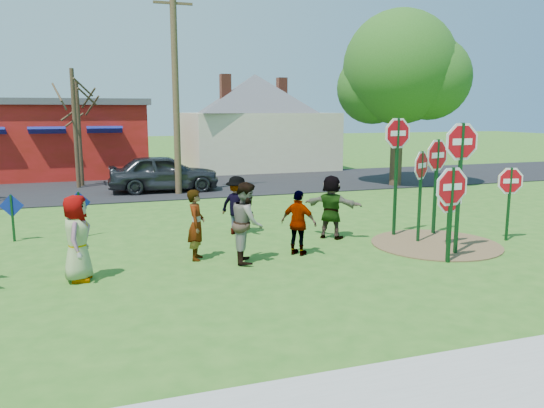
{
  "coord_description": "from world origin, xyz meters",
  "views": [
    {
      "loc": [
        -3.55,
        -11.98,
        3.33
      ],
      "look_at": [
        0.59,
        0.33,
        1.04
      ],
      "focal_mm": 35.0,
      "sensor_mm": 36.0,
      "label": 1
    }
  ],
  "objects_px": {
    "utility_pole": "(175,83)",
    "leafy_tree": "(402,74)",
    "stop_sign_c": "(461,158)",
    "stop_sign_d": "(437,163)",
    "stop_sign_a": "(451,194)",
    "person_b": "(196,225)",
    "suv": "(164,173)",
    "person_a": "(77,238)",
    "stop_sign_b": "(397,146)"
  },
  "relations": [
    {
      "from": "stop_sign_a",
      "to": "stop_sign_c",
      "type": "relative_size",
      "value": 0.71
    },
    {
      "from": "stop_sign_a",
      "to": "stop_sign_b",
      "type": "distance_m",
      "value": 2.76
    },
    {
      "from": "stop_sign_a",
      "to": "suv",
      "type": "xyz_separation_m",
      "value": [
        -4.63,
        12.49,
        -0.74
      ]
    },
    {
      "from": "stop_sign_d",
      "to": "suv",
      "type": "bearing_deg",
      "value": 102.92
    },
    {
      "from": "suv",
      "to": "utility_pole",
      "type": "xyz_separation_m",
      "value": [
        0.46,
        -0.86,
        3.6
      ]
    },
    {
      "from": "stop_sign_a",
      "to": "person_a",
      "type": "distance_m",
      "value": 7.87
    },
    {
      "from": "utility_pole",
      "to": "leafy_tree",
      "type": "height_order",
      "value": "utility_pole"
    },
    {
      "from": "stop_sign_d",
      "to": "person_b",
      "type": "bearing_deg",
      "value": 165.68
    },
    {
      "from": "stop_sign_d",
      "to": "utility_pole",
      "type": "relative_size",
      "value": 0.33
    },
    {
      "from": "person_b",
      "to": "stop_sign_a",
      "type": "bearing_deg",
      "value": -93.48
    },
    {
      "from": "stop_sign_a",
      "to": "stop_sign_c",
      "type": "distance_m",
      "value": 1.08
    },
    {
      "from": "person_a",
      "to": "stop_sign_d",
      "type": "bearing_deg",
      "value": -74.4
    },
    {
      "from": "stop_sign_a",
      "to": "suv",
      "type": "bearing_deg",
      "value": 105.23
    },
    {
      "from": "leafy_tree",
      "to": "stop_sign_a",
      "type": "bearing_deg",
      "value": -116.69
    },
    {
      "from": "stop_sign_a",
      "to": "utility_pole",
      "type": "relative_size",
      "value": 0.27
    },
    {
      "from": "utility_pole",
      "to": "leafy_tree",
      "type": "bearing_deg",
      "value": -3.47
    },
    {
      "from": "stop_sign_b",
      "to": "person_a",
      "type": "height_order",
      "value": "stop_sign_b"
    },
    {
      "from": "stop_sign_a",
      "to": "person_a",
      "type": "xyz_separation_m",
      "value": [
        -7.74,
        1.26,
        -0.67
      ]
    },
    {
      "from": "person_a",
      "to": "suv",
      "type": "xyz_separation_m",
      "value": [
        3.11,
        11.23,
        -0.06
      ]
    },
    {
      "from": "suv",
      "to": "stop_sign_c",
      "type": "bearing_deg",
      "value": -154.62
    },
    {
      "from": "stop_sign_d",
      "to": "suv",
      "type": "height_order",
      "value": "stop_sign_d"
    },
    {
      "from": "stop_sign_b",
      "to": "stop_sign_a",
      "type": "bearing_deg",
      "value": -101.41
    },
    {
      "from": "stop_sign_c",
      "to": "stop_sign_a",
      "type": "bearing_deg",
      "value": -137.97
    },
    {
      "from": "stop_sign_b",
      "to": "person_a",
      "type": "distance_m",
      "value": 8.23
    },
    {
      "from": "person_a",
      "to": "utility_pole",
      "type": "xyz_separation_m",
      "value": [
        3.57,
        10.37,
        3.54
      ]
    },
    {
      "from": "stop_sign_b",
      "to": "person_a",
      "type": "relative_size",
      "value": 1.91
    },
    {
      "from": "stop_sign_d",
      "to": "person_b",
      "type": "distance_m",
      "value": 6.69
    },
    {
      "from": "stop_sign_c",
      "to": "utility_pole",
      "type": "height_order",
      "value": "utility_pole"
    },
    {
      "from": "utility_pole",
      "to": "leafy_tree",
      "type": "xyz_separation_m",
      "value": [
        9.72,
        -0.59,
        0.51
      ]
    },
    {
      "from": "stop_sign_a",
      "to": "person_b",
      "type": "xyz_separation_m",
      "value": [
        -5.24,
        2.02,
        -0.74
      ]
    },
    {
      "from": "suv",
      "to": "stop_sign_a",
      "type": "bearing_deg",
      "value": -157.88
    },
    {
      "from": "utility_pole",
      "to": "person_b",
      "type": "bearing_deg",
      "value": -96.33
    },
    {
      "from": "stop_sign_d",
      "to": "leafy_tree",
      "type": "height_order",
      "value": "leafy_tree"
    },
    {
      "from": "stop_sign_c",
      "to": "stop_sign_d",
      "type": "bearing_deg",
      "value": 69.73
    },
    {
      "from": "person_b",
      "to": "suv",
      "type": "distance_m",
      "value": 10.48
    },
    {
      "from": "stop_sign_c",
      "to": "utility_pole",
      "type": "bearing_deg",
      "value": 114.26
    },
    {
      "from": "suv",
      "to": "utility_pole",
      "type": "bearing_deg",
      "value": -150.39
    },
    {
      "from": "stop_sign_b",
      "to": "stop_sign_c",
      "type": "relative_size",
      "value": 1.02
    },
    {
      "from": "person_a",
      "to": "leafy_tree",
      "type": "height_order",
      "value": "leafy_tree"
    },
    {
      "from": "person_a",
      "to": "suv",
      "type": "relative_size",
      "value": 0.39
    },
    {
      "from": "utility_pole",
      "to": "person_a",
      "type": "bearing_deg",
      "value": -108.98
    },
    {
      "from": "stop_sign_b",
      "to": "suv",
      "type": "bearing_deg",
      "value": 109.62
    },
    {
      "from": "person_b",
      "to": "stop_sign_d",
      "type": "bearing_deg",
      "value": -68.93
    },
    {
      "from": "stop_sign_b",
      "to": "stop_sign_d",
      "type": "relative_size",
      "value": 1.2
    },
    {
      "from": "stop_sign_b",
      "to": "leafy_tree",
      "type": "bearing_deg",
      "value": 51.13
    },
    {
      "from": "stop_sign_d",
      "to": "suv",
      "type": "relative_size",
      "value": 0.61
    },
    {
      "from": "stop_sign_d",
      "to": "person_a",
      "type": "height_order",
      "value": "stop_sign_d"
    },
    {
      "from": "stop_sign_a",
      "to": "leafy_tree",
      "type": "height_order",
      "value": "leafy_tree"
    },
    {
      "from": "stop_sign_a",
      "to": "person_b",
      "type": "distance_m",
      "value": 5.67
    },
    {
      "from": "stop_sign_a",
      "to": "stop_sign_d",
      "type": "xyz_separation_m",
      "value": [
        1.34,
        2.42,
        0.42
      ]
    }
  ]
}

